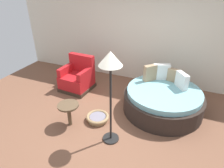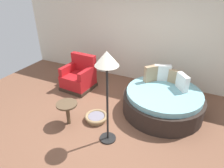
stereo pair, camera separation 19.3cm
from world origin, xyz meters
TOP-DOWN VIEW (x-y plane):
  - ground_plane at (0.00, 0.00)m, footprint 8.00×8.00m
  - back_wall at (0.00, 2.45)m, footprint 8.00×0.12m
  - round_daybed at (0.98, 1.03)m, footprint 1.85×1.85m
  - red_armchair at (-1.43, 1.16)m, footprint 0.85×0.85m
  - pet_basket at (-0.27, 0.07)m, footprint 0.51×0.51m
  - side_table at (-0.76, -0.28)m, footprint 0.44×0.44m
  - floor_lamp at (0.22, -0.35)m, footprint 0.40×0.40m

SIDE VIEW (x-z plane):
  - ground_plane at x=0.00m, z-range -0.02..0.00m
  - pet_basket at x=-0.27m, z-range 0.01..0.14m
  - round_daybed at x=0.98m, z-range -0.19..0.77m
  - red_armchair at x=-1.43m, z-range -0.14..0.80m
  - side_table at x=-0.76m, z-range 0.17..0.69m
  - back_wall at x=0.00m, z-range 0.00..2.71m
  - floor_lamp at x=0.22m, z-range 0.62..2.44m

